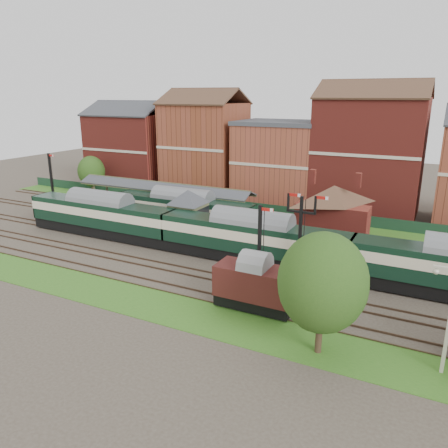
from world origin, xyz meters
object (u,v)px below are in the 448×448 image
at_px(dmu_train, 252,238).
at_px(platform_railcar, 183,210).
at_px(goods_van_a, 255,284).
at_px(signal_box, 188,214).
at_px(semaphore_bracket, 300,234).

xyz_separation_m(dmu_train, platform_railcar, (-12.15, 6.50, -0.10)).
bearing_deg(dmu_train, goods_van_a, -65.37).
bearing_deg(platform_railcar, signal_box, -49.29).
bearing_deg(platform_railcar, semaphore_bracket, -26.78).
bearing_deg(signal_box, semaphore_bracket, -20.92).
height_order(signal_box, platform_railcar, signal_box).
relative_size(signal_box, goods_van_a, 0.97).
distance_m(signal_box, semaphore_bracket, 16.16).
relative_size(semaphore_bracket, dmu_train, 0.14).
distance_m(semaphore_bracket, goods_van_a, 7.14).
relative_size(signal_box, dmu_train, 0.10).
bearing_deg(goods_van_a, semaphore_bracket, 76.56).
bearing_deg(platform_railcar, goods_van_a, -43.59).
height_order(signal_box, goods_van_a, signal_box).
xyz_separation_m(signal_box, platform_railcar, (-2.80, 3.25, -0.66)).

